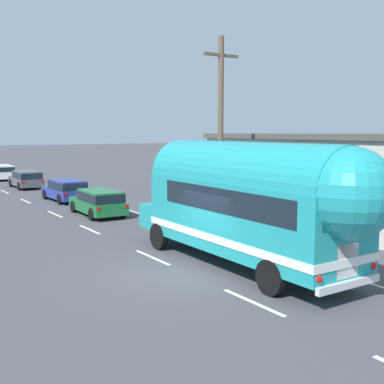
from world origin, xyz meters
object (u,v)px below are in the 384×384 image
(painted_bus, at_px, (253,199))
(car_third, at_px, (26,178))
(utility_pole, at_px, (221,132))
(car_fourth, at_px, (1,171))
(car_lead, at_px, (99,201))
(car_second, at_px, (66,189))

(painted_bus, bearing_deg, car_third, 89.89)
(utility_pole, height_order, car_fourth, utility_pole)
(painted_bus, bearing_deg, utility_pole, 63.03)
(car_lead, bearing_deg, painted_bus, -89.45)
(utility_pole, relative_size, car_lead, 1.91)
(car_third, bearing_deg, car_fourth, 91.43)
(car_lead, xyz_separation_m, car_third, (0.17, 14.97, 0.01))
(car_lead, distance_m, car_second, 6.21)
(car_second, xyz_separation_m, car_third, (-0.19, 8.77, 0.01))
(car_fourth, bearing_deg, car_second, -88.68)
(car_fourth, bearing_deg, utility_pole, -84.44)
(painted_bus, bearing_deg, car_second, 89.26)
(car_lead, bearing_deg, car_third, 89.35)
(utility_pole, distance_m, car_fourth, 30.24)
(painted_bus, relative_size, car_third, 2.46)
(painted_bus, xyz_separation_m, car_third, (0.05, 27.29, -1.51))
(car_lead, xyz_separation_m, car_second, (0.36, 6.20, -0.00))
(car_lead, relative_size, car_second, 1.03)
(car_lead, height_order, car_second, same)
(utility_pole, height_order, car_lead, utility_pole)
(car_lead, bearing_deg, utility_pole, -67.35)
(utility_pole, distance_m, car_second, 13.83)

